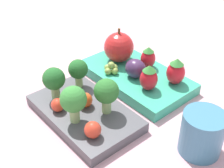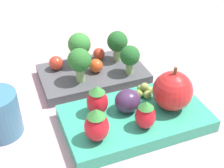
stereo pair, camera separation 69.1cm
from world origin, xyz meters
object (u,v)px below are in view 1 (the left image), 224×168
object	(u,v)px
cherry_tomato_1	(93,130)
cherry_tomato_2	(58,105)
broccoli_floret_1	(73,100)
strawberry_1	(148,58)
bento_box_savoury	(84,113)
cherry_tomato_0	(85,100)
broccoli_floret_3	(54,80)
broccoli_floret_0	(106,92)
broccoli_floret_2	(78,70)
plum	(135,68)
strawberry_0	(149,78)
grape_cluster	(111,69)
drinking_cup	(202,133)
bento_box_fruit	(136,77)
apple	(119,47)
strawberry_2	(176,71)

from	to	relation	value
cherry_tomato_1	cherry_tomato_2	bearing A→B (deg)	-3.12
broccoli_floret_1	strawberry_1	xyz separation A→B (m)	(0.01, -0.20, -0.02)
bento_box_savoury	cherry_tomato_0	world-z (taller)	cherry_tomato_0
broccoli_floret_3	strawberry_1	world-z (taller)	broccoli_floret_3
broccoli_floret_0	broccoli_floret_2	xyz separation A→B (m)	(0.08, -0.02, -0.00)
broccoli_floret_1	bento_box_savoury	bearing A→B (deg)	-72.07
broccoli_floret_2	plum	distance (m)	0.11
strawberry_0	bento_box_savoury	bearing A→B (deg)	67.71
grape_cluster	drinking_cup	distance (m)	0.22
strawberry_0	bento_box_fruit	bearing A→B (deg)	-29.45
broccoli_floret_2	strawberry_1	distance (m)	0.14
cherry_tomato_2	apple	xyz separation A→B (m)	(0.03, -0.18, 0.02)
cherry_tomato_0	grape_cluster	bearing A→B (deg)	-71.31
cherry_tomato_0	apple	bearing A→B (deg)	-69.74
cherry_tomato_0	strawberry_2	bearing A→B (deg)	-115.89
cherry_tomato_2	strawberry_2	world-z (taller)	strawberry_2
cherry_tomato_0	cherry_tomato_1	xyz separation A→B (m)	(-0.06, 0.04, 0.00)
broccoli_floret_3	strawberry_2	xyz separation A→B (m)	(-0.13, -0.17, -0.01)
broccoli_floret_1	cherry_tomato_1	size ratio (longest dim) A/B	2.46
cherry_tomato_2	drinking_cup	size ratio (longest dim) A/B	0.34
strawberry_0	plum	bearing A→B (deg)	-20.81
broccoli_floret_2	drinking_cup	size ratio (longest dim) A/B	0.80
drinking_cup	cherry_tomato_1	bearing A→B (deg)	38.45
broccoli_floret_0	grape_cluster	bearing A→B (deg)	-51.71
strawberry_0	plum	size ratio (longest dim) A/B	1.23
broccoli_floret_2	cherry_tomato_2	bearing A→B (deg)	109.73
broccoli_floret_1	cherry_tomato_1	bearing A→B (deg)	172.72
bento_box_fruit	broccoli_floret_3	xyz separation A→B (m)	(0.05, 0.15, 0.04)
broccoli_floret_2	cherry_tomato_0	distance (m)	0.06
plum	broccoli_floret_0	bearing A→B (deg)	104.41
plum	bento_box_fruit	bearing A→B (deg)	-58.90
cherry_tomato_0	strawberry_2	world-z (taller)	strawberry_2
broccoli_floret_2	strawberry_0	size ratio (longest dim) A/B	1.10
broccoli_floret_3	cherry_tomato_2	distance (m)	0.04
bento_box_savoury	strawberry_2	distance (m)	0.18
bento_box_savoury	strawberry_0	world-z (taller)	strawberry_0
bento_box_fruit	cherry_tomato_2	xyz separation A→B (m)	(0.03, 0.17, 0.02)
bento_box_savoury	broccoli_floret_3	distance (m)	0.07
cherry_tomato_0	cherry_tomato_1	bearing A→B (deg)	144.64
bento_box_savoury	apple	xyz separation A→B (m)	(0.06, -0.15, 0.04)
apple	grape_cluster	world-z (taller)	apple
bento_box_fruit	apple	world-z (taller)	apple
bento_box_savoury	grape_cluster	size ratio (longest dim) A/B	6.33
broccoli_floret_0	apple	size ratio (longest dim) A/B	0.87
broccoli_floret_3	grape_cluster	distance (m)	0.12
broccoli_floret_2	cherry_tomato_2	size ratio (longest dim) A/B	2.38
cherry_tomato_2	plum	distance (m)	0.16
broccoli_floret_0	cherry_tomato_1	world-z (taller)	broccoli_floret_0
strawberry_2	grape_cluster	distance (m)	0.12
bento_box_savoury	drinking_cup	xyz separation A→B (m)	(-0.17, -0.06, 0.02)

